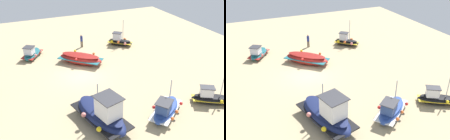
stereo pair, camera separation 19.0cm
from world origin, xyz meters
The scene contains 8 objects.
ground_plane centered at (0.00, 0.00, 0.00)m, with size 44.59×44.59×0.00m, color tan.
fishing_boat_0 centered at (5.85, -7.01, 0.58)m, with size 3.02×3.13×3.47m.
fishing_boat_1 centered at (2.68, -0.75, 0.59)m, with size 4.75×4.86×1.14m.
fishing_boat_2 centered at (-7.83, 0.90, 0.91)m, with size 5.73×3.39×3.32m.
fishing_boat_3 centered at (6.51, 3.98, 0.51)m, with size 3.45×2.89×1.57m.
fishing_boat_4 centered at (-9.00, -8.50, 0.50)m, with size 2.68×3.44×2.63m.
fishing_boat_5 centered at (-8.88, -4.03, 0.56)m, with size 3.47×3.99×2.88m.
person_walking centered at (7.21, -2.32, 0.97)m, with size 0.32×0.32×1.68m.
Camera 1 is at (-21.57, 6.14, 12.28)m, focal length 39.98 mm.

